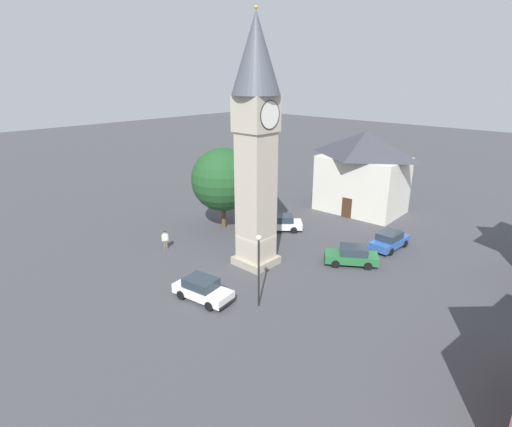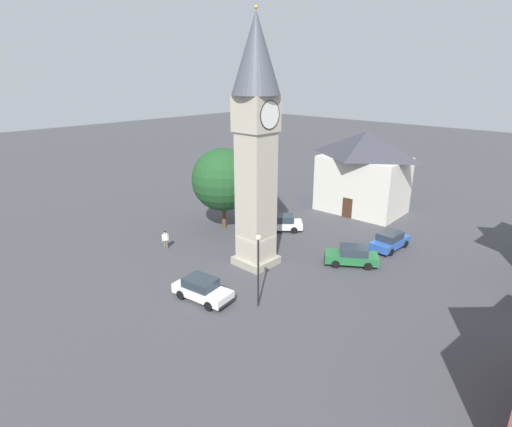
# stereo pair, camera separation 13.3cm
# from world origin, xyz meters

# --- Properties ---
(ground_plane) EXTENTS (200.00, 200.00, 0.00)m
(ground_plane) POSITION_xyz_m (0.00, 0.00, 0.00)
(ground_plane) COLOR #424247
(clock_tower) EXTENTS (3.45, 3.45, 18.55)m
(clock_tower) POSITION_xyz_m (0.00, 0.00, 10.82)
(clock_tower) COLOR #A59C89
(clock_tower) RESTS_ON ground
(car_blue_kerb) EXTENTS (4.06, 4.16, 1.53)m
(car_blue_kerb) POSITION_xyz_m (6.92, 3.20, 0.76)
(car_blue_kerb) COLOR white
(car_blue_kerb) RESTS_ON ground
(car_silver_kerb) EXTENTS (2.30, 4.34, 1.53)m
(car_silver_kerb) POSITION_xyz_m (-6.42, -1.10, 0.76)
(car_silver_kerb) COLOR white
(car_silver_kerb) RESTS_ON ground
(car_red_corner) EXTENTS (3.72, 4.36, 1.53)m
(car_red_corner) POSITION_xyz_m (5.04, -5.64, 0.76)
(car_red_corner) COLOR #236B38
(car_red_corner) RESTS_ON ground
(car_white_side) EXTENTS (4.21, 1.98, 1.53)m
(car_white_side) POSITION_xyz_m (9.98, -6.45, 0.76)
(car_white_side) COLOR #2D5BB7
(car_white_side) RESTS_ON ground
(pedestrian) EXTENTS (0.50, 0.37, 1.69)m
(pedestrian) POSITION_xyz_m (-3.28, 7.58, 1.01)
(pedestrian) COLOR #706656
(pedestrian) RESTS_ON ground
(tree) EXTENTS (5.98, 5.98, 7.81)m
(tree) POSITION_xyz_m (3.74, 7.80, 4.82)
(tree) COLOR brown
(tree) RESTS_ON ground
(building_corner_back) EXTENTS (6.57, 9.25, 8.67)m
(building_corner_back) POSITION_xyz_m (17.50, 0.66, 4.43)
(building_corner_back) COLOR silver
(building_corner_back) RESTS_ON ground
(lamp_post) EXTENTS (0.36, 0.36, 4.98)m
(lamp_post) POSITION_xyz_m (-4.45, -4.38, 3.33)
(lamp_post) COLOR black
(lamp_post) RESTS_ON ground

